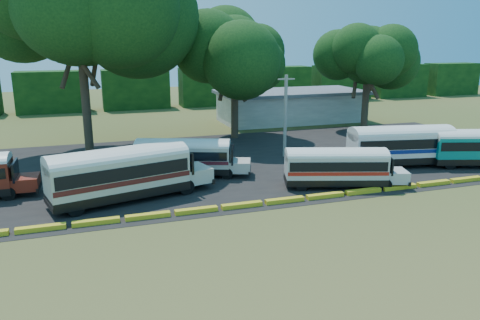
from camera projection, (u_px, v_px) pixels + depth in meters
name	position (u px, v px, depth m)	size (l,w,h in m)	color
ground	(224.00, 216.00, 28.73)	(160.00, 160.00, 0.00)	#2F4617
asphalt_strip	(196.00, 165.00, 40.06)	(64.00, 24.00, 0.02)	black
curb	(219.00, 208.00, 29.61)	(53.70, 0.45, 0.30)	yellow
terminal_building	(291.00, 106.00, 61.26)	(19.00, 9.00, 4.00)	silver
treeline_backdrop	(136.00, 89.00, 72.07)	(130.00, 4.00, 6.00)	black
bus_cream_west	(122.00, 171.00, 30.89)	(11.44, 5.46, 3.65)	black
bus_cream_east	(186.00, 155.00, 36.77)	(9.21, 5.20, 2.96)	black
bus_white_red	(338.00, 165.00, 33.91)	(9.13, 4.75, 2.92)	black
bus_white_blue	(403.00, 143.00, 39.51)	(10.84, 4.40, 3.47)	black
tree_west	(78.00, 3.00, 41.13)	(15.26, 15.26, 19.24)	#3C261E
tree_center	(234.00, 51.00, 49.11)	(10.03, 10.03, 12.97)	#3C261E
tree_east	(369.00, 56.00, 53.61)	(9.06, 9.06, 12.01)	#3C261E
utility_pole	(285.00, 115.00, 42.19)	(1.60, 0.30, 7.45)	gray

